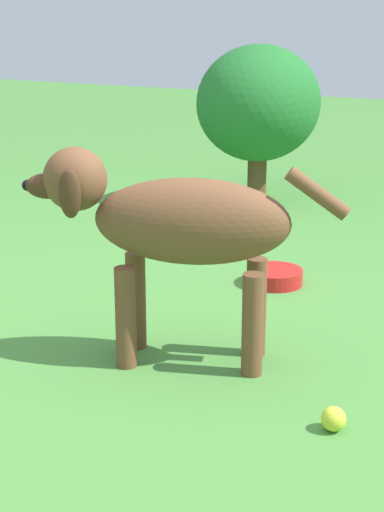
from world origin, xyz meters
TOP-DOWN VIEW (x-y plane):
  - ground at (0.00, 0.00)m, footprint 14.00×14.00m
  - dog at (0.01, -0.18)m, footprint 0.42×0.94m
  - tennis_ball_1 at (-0.20, -0.76)m, footprint 0.07×0.07m
  - water_bowl at (0.81, -0.21)m, footprint 0.22×0.22m
  - shrub_near at (2.00, 0.35)m, footprint 0.72×0.65m

SIDE VIEW (x-z plane):
  - ground at x=0.00m, z-range 0.00..0.00m
  - water_bowl at x=0.81m, z-range 0.00..0.06m
  - tennis_ball_1 at x=-0.20m, z-range 0.00..0.07m
  - dog at x=0.01m, z-range 0.11..0.76m
  - shrub_near at x=2.00m, z-range 0.12..0.96m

